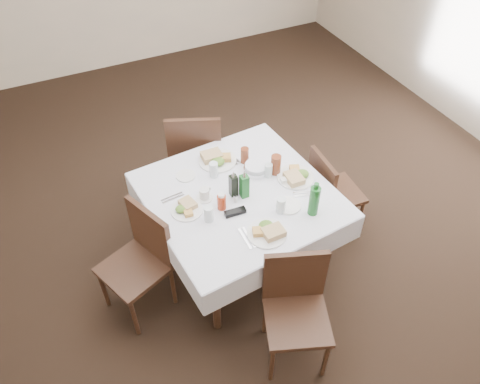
{
  "coord_description": "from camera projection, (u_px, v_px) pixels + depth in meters",
  "views": [
    {
      "loc": [
        -1.16,
        -2.44,
        3.17
      ],
      "look_at": [
        -0.1,
        -0.23,
        0.8
      ],
      "focal_mm": 35.0,
      "sensor_mm": 36.0,
      "label": 1
    }
  ],
  "objects": [
    {
      "name": "green_bottle",
      "position": [
        314.0,
        200.0,
        3.23
      ],
      "size": [
        0.07,
        0.07,
        0.28
      ],
      "color": "#176221",
      "rests_on": "dining_table"
    },
    {
      "name": "iced_tea_b",
      "position": [
        276.0,
        165.0,
        3.56
      ],
      "size": [
        0.08,
        0.08,
        0.16
      ],
      "color": "brown",
      "rests_on": "dining_table"
    },
    {
      "name": "pepper_shaker",
      "position": [
        244.0,
        194.0,
        3.4
      ],
      "size": [
        0.03,
        0.03,
        0.07
      ],
      "color": "#403323",
      "rests_on": "dining_table"
    },
    {
      "name": "oil_cruet_dark",
      "position": [
        233.0,
        185.0,
        3.38
      ],
      "size": [
        0.05,
        0.05,
        0.23
      ],
      "color": "black",
      "rests_on": "dining_table"
    },
    {
      "name": "salt_shaker",
      "position": [
        236.0,
        199.0,
        3.37
      ],
      "size": [
        0.03,
        0.03,
        0.07
      ],
      "color": "white",
      "rests_on": "dining_table"
    },
    {
      "name": "coffee_mug",
      "position": [
        205.0,
        194.0,
        3.39
      ],
      "size": [
        0.13,
        0.12,
        0.09
      ],
      "color": "white",
      "rests_on": "dining_table"
    },
    {
      "name": "meal_north",
      "position": [
        217.0,
        159.0,
        3.7
      ],
      "size": [
        0.3,
        0.3,
        0.07
      ],
      "color": "white",
      "rests_on": "dining_table"
    },
    {
      "name": "water_n",
      "position": [
        214.0,
        170.0,
        3.55
      ],
      "size": [
        0.07,
        0.07,
        0.12
      ],
      "color": "silver",
      "rests_on": "dining_table"
    },
    {
      "name": "oil_cruet_green",
      "position": [
        244.0,
        185.0,
        3.36
      ],
      "size": [
        0.06,
        0.06,
        0.24
      ],
      "color": "#176221",
      "rests_on": "dining_table"
    },
    {
      "name": "water_w",
      "position": [
        209.0,
        214.0,
        3.22
      ],
      "size": [
        0.07,
        0.07,
        0.12
      ],
      "color": "silver",
      "rests_on": "dining_table"
    },
    {
      "name": "sugar_caddy",
      "position": [
        286.0,
        180.0,
        3.52
      ],
      "size": [
        0.09,
        0.05,
        0.04
      ],
      "color": "white",
      "rests_on": "dining_table"
    },
    {
      "name": "chair_east",
      "position": [
        329.0,
        189.0,
        3.91
      ],
      "size": [
        0.41,
        0.41,
        0.82
      ],
      "color": "black",
      "rests_on": "ground"
    },
    {
      "name": "cutlery_n",
      "position": [
        232.0,
        158.0,
        3.74
      ],
      "size": [
        0.08,
        0.2,
        0.01
      ],
      "color": "silver",
      "rests_on": "dining_table"
    },
    {
      "name": "room_shell",
      "position": [
        239.0,
        61.0,
        2.96
      ],
      "size": [
        6.04,
        7.04,
        2.8
      ],
      "color": "#C3B39D",
      "rests_on": "ground"
    },
    {
      "name": "iced_tea_a",
      "position": [
        245.0,
        155.0,
        3.67
      ],
      "size": [
        0.06,
        0.06,
        0.13
      ],
      "color": "brown",
      "rests_on": "dining_table"
    },
    {
      "name": "bread_basket",
      "position": [
        256.0,
        168.0,
        3.61
      ],
      "size": [
        0.2,
        0.2,
        0.07
      ],
      "color": "silver",
      "rests_on": "dining_table"
    },
    {
      "name": "meal_west",
      "position": [
        186.0,
        208.0,
        3.32
      ],
      "size": [
        0.23,
        0.23,
        0.05
      ],
      "color": "white",
      "rests_on": "dining_table"
    },
    {
      "name": "water_e",
      "position": [
        268.0,
        170.0,
        3.55
      ],
      "size": [
        0.06,
        0.06,
        0.11
      ],
      "color": "silver",
      "rests_on": "dining_table"
    },
    {
      "name": "ground_plane",
      "position": [
        239.0,
        237.0,
        4.14
      ],
      "size": [
        7.0,
        7.0,
        0.0
      ],
      "primitive_type": "plane",
      "color": "black"
    },
    {
      "name": "dining_table",
      "position": [
        239.0,
        201.0,
        3.51
      ],
      "size": [
        1.42,
        1.42,
        0.76
      ],
      "color": "black",
      "rests_on": "ground"
    },
    {
      "name": "chair_north",
      "position": [
        196.0,
        151.0,
        4.14
      ],
      "size": [
        0.6,
        0.6,
        0.97
      ],
      "color": "black",
      "rests_on": "ground"
    },
    {
      "name": "meal_south",
      "position": [
        268.0,
        231.0,
        3.15
      ],
      "size": [
        0.27,
        0.27,
        0.06
      ],
      "color": "white",
      "rests_on": "dining_table"
    },
    {
      "name": "cutlery_w",
      "position": [
        173.0,
        198.0,
        3.41
      ],
      "size": [
        0.17,
        0.06,
        0.01
      ],
      "color": "silver",
      "rests_on": "dining_table"
    },
    {
      "name": "cutlery_s",
      "position": [
        247.0,
        238.0,
        3.14
      ],
      "size": [
        0.05,
        0.2,
        0.01
      ],
      "color": "silver",
      "rests_on": "dining_table"
    },
    {
      "name": "chair_west",
      "position": [
        142.0,
        255.0,
        3.35
      ],
      "size": [
        0.55,
        0.55,
        0.9
      ],
      "color": "black",
      "rests_on": "ground"
    },
    {
      "name": "sunglasses",
      "position": [
        235.0,
        212.0,
        3.29
      ],
      "size": [
        0.16,
        0.06,
        0.03
      ],
      "color": "black",
      "rests_on": "dining_table"
    },
    {
      "name": "meal_east",
      "position": [
        296.0,
        176.0,
        3.55
      ],
      "size": [
        0.29,
        0.29,
        0.06
      ],
      "color": "white",
      "rests_on": "dining_table"
    },
    {
      "name": "side_plate_b",
      "position": [
        289.0,
        206.0,
        3.35
      ],
      "size": [
        0.18,
        0.18,
        0.01
      ],
      "color": "white",
      "rests_on": "dining_table"
    },
    {
      "name": "chair_south",
      "position": [
        295.0,
        302.0,
        3.08
      ],
      "size": [
        0.54,
        0.54,
        0.88
      ],
      "color": "black",
      "rests_on": "ground"
    },
    {
      "name": "cutlery_e",
      "position": [
        306.0,
        194.0,
        3.45
      ],
      "size": [
        0.19,
        0.1,
        0.01
      ],
      "color": "silver",
      "rests_on": "dining_table"
    },
    {
      "name": "side_plate_a",
      "position": [
        186.0,
        176.0,
        3.59
      ],
      "size": [
        0.15,
        0.15,
        0.01
      ],
      "color": "white",
      "rests_on": "dining_table"
    },
    {
      "name": "ketchup_bottle",
      "position": [
        222.0,
        202.0,
        3.3
      ],
      "size": [
        0.06,
        0.06,
        0.14
      ],
      "color": "#AB3012",
      "rests_on": "dining_table"
    },
    {
      "name": "water_s",
      "position": [
        281.0,
        205.0,
        3.28
      ],
      "size": [
        0.07,
        0.07,
        0.12
      ],
      "color": "silver",
      "rests_on": "dining_table"
    }
  ]
}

